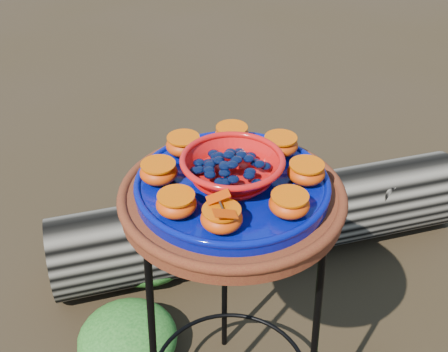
{
  "coord_description": "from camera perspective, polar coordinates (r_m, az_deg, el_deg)",
  "views": [
    {
      "loc": [
        -0.08,
        -0.9,
        1.4
      ],
      "look_at": [
        -0.02,
        0.0,
        0.77
      ],
      "focal_mm": 45.0,
      "sensor_mm": 36.0,
      "label": 1
    }
  ],
  "objects": [
    {
      "name": "plant_stand",
      "position": [
        1.38,
        0.7,
        -14.61
      ],
      "size": [
        0.44,
        0.44,
        0.7
      ],
      "primitive_type": null,
      "color": "black",
      "rests_on": "ground"
    },
    {
      "name": "terracotta_saucer",
      "position": [
        1.13,
        0.83,
        -2.33
      ],
      "size": [
        0.45,
        0.45,
        0.04
      ],
      "primitive_type": "cylinder",
      "color": "#4C110D",
      "rests_on": "plant_stand"
    },
    {
      "name": "cobalt_plate",
      "position": [
        1.11,
        0.84,
        -1.06
      ],
      "size": [
        0.38,
        0.38,
        0.03
      ],
      "primitive_type": "cylinder",
      "color": "#00065E",
      "rests_on": "terracotta_saucer"
    },
    {
      "name": "red_bowl",
      "position": [
        1.09,
        0.86,
        0.63
      ],
      "size": [
        0.19,
        0.19,
        0.05
      ],
      "primitive_type": null,
      "color": "red",
      "rests_on": "cobalt_plate"
    },
    {
      "name": "glass_gems",
      "position": [
        1.07,
        0.88,
        2.38
      ],
      "size": [
        0.15,
        0.15,
        0.03
      ],
      "primitive_type": null,
      "color": "black",
      "rests_on": "red_bowl"
    },
    {
      "name": "orange_half_0",
      "position": [
        0.98,
        -0.25,
        -4.33
      ],
      "size": [
        0.07,
        0.07,
        0.04
      ],
      "primitive_type": "ellipsoid",
      "color": "#BA3B04",
      "rests_on": "cobalt_plate"
    },
    {
      "name": "orange_half_1",
      "position": [
        1.02,
        6.65,
        -2.87
      ],
      "size": [
        0.07,
        0.07,
        0.04
      ],
      "primitive_type": "ellipsoid",
      "color": "#BA3B04",
      "rests_on": "cobalt_plate"
    },
    {
      "name": "orange_half_2",
      "position": [
        1.11,
        8.34,
        0.34
      ],
      "size": [
        0.07,
        0.07,
        0.04
      ],
      "primitive_type": "ellipsoid",
      "color": "#BA3B04",
      "rests_on": "cobalt_plate"
    },
    {
      "name": "orange_half_3",
      "position": [
        1.19,
        5.75,
        3.12
      ],
      "size": [
        0.07,
        0.07,
        0.04
      ],
      "primitive_type": "ellipsoid",
      "color": "#BA3B04",
      "rests_on": "cobalt_plate"
    },
    {
      "name": "orange_half_4",
      "position": [
        1.22,
        0.8,
        4.18
      ],
      "size": [
        0.07,
        0.07,
        0.04
      ],
      "primitive_type": "ellipsoid",
      "color": "#BA3B04",
      "rests_on": "cobalt_plate"
    },
    {
      "name": "orange_half_5",
      "position": [
        1.18,
        -4.13,
        3.14
      ],
      "size": [
        0.07,
        0.07,
        0.04
      ],
      "primitive_type": "ellipsoid",
      "color": "#BA3B04",
      "rests_on": "cobalt_plate"
    },
    {
      "name": "orange_half_6",
      "position": [
        1.1,
        -6.65,
        0.38
      ],
      "size": [
        0.07,
        0.07,
        0.04
      ],
      "primitive_type": "ellipsoid",
      "color": "#BA3B04",
      "rests_on": "cobalt_plate"
    },
    {
      "name": "orange_half_7",
      "position": [
        1.02,
        -4.85,
        -2.86
      ],
      "size": [
        0.07,
        0.07,
        0.04
      ],
      "primitive_type": "ellipsoid",
      "color": "#BA3B04",
      "rests_on": "cobalt_plate"
    },
    {
      "name": "butterfly",
      "position": [
        0.96,
        -0.25,
        -3.01
      ],
      "size": [
        0.1,
        0.07,
        0.02
      ],
      "primitive_type": null,
      "rotation": [
        0.0,
        0.0,
        0.18
      ],
      "color": "#BD2F00",
      "rests_on": "orange_half_0"
    },
    {
      "name": "driftwood_log",
      "position": [
        2.0,
        4.07,
        -4.53
      ],
      "size": [
        1.52,
        0.69,
        0.28
      ],
      "primitive_type": null,
      "rotation": [
        0.0,
        0.0,
        0.21
      ],
      "color": "black",
      "rests_on": "ground"
    },
    {
      "name": "foliage_left",
      "position": [
        1.74,
        -9.78,
        -15.83
      ],
      "size": [
        0.29,
        0.29,
        0.15
      ],
      "primitive_type": "ellipsoid",
      "color": "#134311",
      "rests_on": "ground"
    },
    {
      "name": "foliage_back",
      "position": [
        1.99,
        -7.86,
        -7.37
      ],
      "size": [
        0.32,
        0.32,
        0.16
      ],
      "primitive_type": "ellipsoid",
      "color": "#134311",
      "rests_on": "ground"
    }
  ]
}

